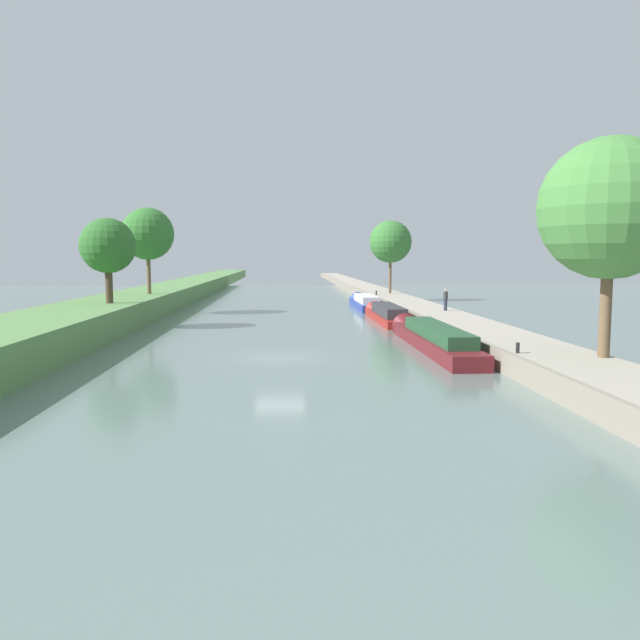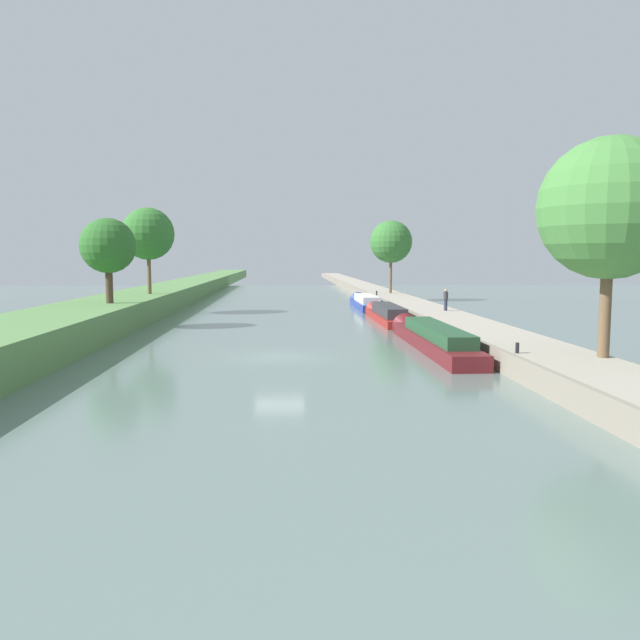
{
  "view_description": "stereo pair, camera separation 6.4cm",
  "coord_description": "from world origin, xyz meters",
  "px_view_note": "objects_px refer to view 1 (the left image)",
  "views": [
    {
      "loc": [
        0.27,
        -30.93,
        4.99
      ],
      "look_at": [
        2.51,
        8.59,
        1.0
      ],
      "focal_mm": 34.92,
      "sensor_mm": 36.0,
      "label": 1
    },
    {
      "loc": [
        0.34,
        -30.93,
        4.99
      ],
      "look_at": [
        2.51,
        8.59,
        1.0
      ],
      "focal_mm": 34.92,
      "sensor_mm": 36.0,
      "label": 2
    }
  ],
  "objects_px": {
    "person_walking": "(446,299)",
    "mooring_bollard_far": "(376,293)",
    "narrowboat_red": "(386,314)",
    "narrowboat_blue": "(365,302)",
    "mooring_bollard_near": "(518,348)",
    "narrowboat_maroon": "(431,337)"
  },
  "relations": [
    {
      "from": "narrowboat_red",
      "to": "narrowboat_blue",
      "type": "height_order",
      "value": "narrowboat_blue"
    },
    {
      "from": "narrowboat_maroon",
      "to": "mooring_bollard_far",
      "type": "height_order",
      "value": "narrowboat_maroon"
    },
    {
      "from": "narrowboat_blue",
      "to": "mooring_bollard_near",
      "type": "height_order",
      "value": "mooring_bollard_near"
    },
    {
      "from": "narrowboat_red",
      "to": "mooring_bollard_near",
      "type": "height_order",
      "value": "mooring_bollard_near"
    },
    {
      "from": "person_walking",
      "to": "mooring_bollard_far",
      "type": "bearing_deg",
      "value": 96.86
    },
    {
      "from": "narrowboat_maroon",
      "to": "narrowboat_blue",
      "type": "xyz_separation_m",
      "value": [
        -0.17,
        27.59,
        -0.05
      ]
    },
    {
      "from": "narrowboat_red",
      "to": "narrowboat_blue",
      "type": "distance_m",
      "value": 12.75
    },
    {
      "from": "narrowboat_blue",
      "to": "person_walking",
      "type": "height_order",
      "value": "person_walking"
    },
    {
      "from": "narrowboat_red",
      "to": "narrowboat_maroon",
      "type": "bearing_deg",
      "value": -89.54
    },
    {
      "from": "narrowboat_blue",
      "to": "mooring_bollard_near",
      "type": "xyz_separation_m",
      "value": [
        1.94,
        -35.67,
        0.63
      ]
    },
    {
      "from": "mooring_bollard_far",
      "to": "person_walking",
      "type": "bearing_deg",
      "value": -83.14
    },
    {
      "from": "narrowboat_maroon",
      "to": "person_walking",
      "type": "bearing_deg",
      "value": 72.3
    },
    {
      "from": "narrowboat_blue",
      "to": "narrowboat_maroon",
      "type": "bearing_deg",
      "value": -89.65
    },
    {
      "from": "narrowboat_red",
      "to": "narrowboat_blue",
      "type": "xyz_separation_m",
      "value": [
        -0.05,
        12.75,
        0.0
      ]
    },
    {
      "from": "narrowboat_maroon",
      "to": "mooring_bollard_far",
      "type": "xyz_separation_m",
      "value": [
        1.77,
        32.91,
        0.59
      ]
    },
    {
      "from": "person_walking",
      "to": "narrowboat_red",
      "type": "bearing_deg",
      "value": 157.29
    },
    {
      "from": "person_walking",
      "to": "mooring_bollard_near",
      "type": "distance_m",
      "value": 21.27
    },
    {
      "from": "narrowboat_maroon",
      "to": "mooring_bollard_near",
      "type": "xyz_separation_m",
      "value": [
        1.77,
        -8.08,
        0.59
      ]
    },
    {
      "from": "mooring_bollard_near",
      "to": "narrowboat_maroon",
      "type": "bearing_deg",
      "value": 102.38
    },
    {
      "from": "person_walking",
      "to": "mooring_bollard_near",
      "type": "height_order",
      "value": "person_walking"
    },
    {
      "from": "narrowboat_maroon",
      "to": "mooring_bollard_far",
      "type": "relative_size",
      "value": 34.16
    },
    {
      "from": "narrowboat_red",
      "to": "person_walking",
      "type": "height_order",
      "value": "person_walking"
    }
  ]
}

